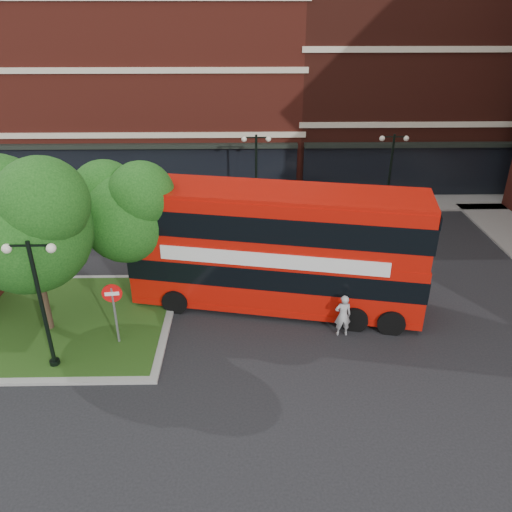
{
  "coord_description": "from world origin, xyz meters",
  "views": [
    {
      "loc": [
        1.45,
        -14.17,
        11.66
      ],
      "look_at": [
        1.81,
        4.98,
        2.0
      ],
      "focal_mm": 35.0,
      "sensor_mm": 36.0,
      "label": 1
    }
  ],
  "objects_px": {
    "woman": "(343,315)",
    "car_silver": "(123,205)",
    "bus": "(277,242)",
    "car_white": "(302,198)"
  },
  "relations": [
    {
      "from": "woman",
      "to": "car_silver",
      "type": "relative_size",
      "value": 0.42
    },
    {
      "from": "car_silver",
      "to": "car_white",
      "type": "xyz_separation_m",
      "value": [
        11.06,
        0.85,
        0.06
      ]
    },
    {
      "from": "bus",
      "to": "car_white",
      "type": "distance_m",
      "value": 11.64
    },
    {
      "from": "woman",
      "to": "car_silver",
      "type": "bearing_deg",
      "value": -52.13
    },
    {
      "from": "car_silver",
      "to": "car_white",
      "type": "distance_m",
      "value": 11.09
    },
    {
      "from": "bus",
      "to": "car_silver",
      "type": "height_order",
      "value": "bus"
    },
    {
      "from": "woman",
      "to": "car_silver",
      "type": "xyz_separation_m",
      "value": [
        -11.26,
        12.63,
        -0.16
      ]
    },
    {
      "from": "woman",
      "to": "car_silver",
      "type": "distance_m",
      "value": 16.92
    },
    {
      "from": "bus",
      "to": "woman",
      "type": "xyz_separation_m",
      "value": [
        2.49,
        -2.29,
        -2.11
      ]
    },
    {
      "from": "woman",
      "to": "car_white",
      "type": "relative_size",
      "value": 0.37
    }
  ]
}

